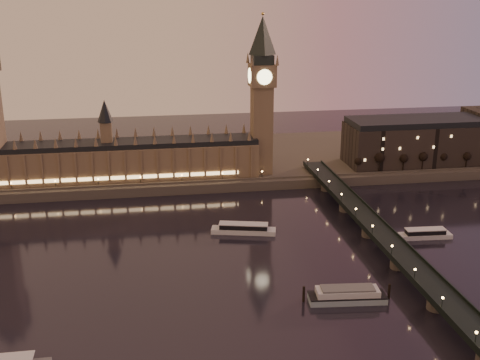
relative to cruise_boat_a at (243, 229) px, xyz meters
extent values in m
plane|color=black|center=(-27.67, -33.63, -2.40)|extent=(700.00, 700.00, 0.00)
cube|color=#423D35|center=(2.33, 131.37, 0.60)|extent=(560.00, 130.00, 6.00)
cube|color=brown|center=(-67.67, 87.37, 14.60)|extent=(180.00, 26.00, 22.00)
cube|color=black|center=(-67.67, 87.37, 27.20)|extent=(180.00, 22.00, 3.20)
cube|color=#FFCC7F|center=(-67.67, 73.87, 8.60)|extent=(153.00, 0.25, 2.20)
cube|color=brown|center=(26.33, 87.37, 32.60)|extent=(13.00, 13.00, 58.00)
cube|color=brown|center=(26.33, 87.37, 68.60)|extent=(16.00, 16.00, 14.00)
cylinder|color=#FFEAA5|center=(26.33, 79.19, 68.60)|extent=(9.60, 0.35, 9.60)
cylinder|color=#FFEAA5|center=(18.15, 87.37, 68.60)|extent=(0.35, 9.60, 9.60)
cube|color=black|center=(26.33, 87.37, 78.60)|extent=(13.00, 13.00, 6.00)
cone|color=black|center=(26.33, 87.37, 93.60)|extent=(17.68, 17.68, 24.00)
sphere|color=gold|center=(26.33, 87.37, 106.60)|extent=(2.00, 2.00, 2.00)
cube|color=black|center=(64.33, -33.63, 5.60)|extent=(13.00, 260.00, 2.00)
cube|color=black|center=(58.03, -33.63, 7.10)|extent=(0.60, 260.00, 1.00)
cube|color=black|center=(70.63, -33.63, 7.10)|extent=(0.60, 260.00, 1.00)
cube|color=black|center=(144.33, 93.37, 17.60)|extent=(110.00, 36.00, 28.00)
cube|color=black|center=(144.33, 93.37, 33.60)|extent=(108.00, 34.00, 4.00)
cylinder|color=black|center=(89.22, 75.37, 7.80)|extent=(0.70, 0.70, 8.41)
sphere|color=black|center=(89.22, 75.37, 12.20)|extent=(5.61, 5.61, 5.61)
cylinder|color=black|center=(104.77, 75.37, 7.80)|extent=(0.70, 0.70, 8.41)
sphere|color=black|center=(104.77, 75.37, 12.20)|extent=(5.61, 5.61, 5.61)
cylinder|color=black|center=(120.32, 75.37, 7.80)|extent=(0.70, 0.70, 8.41)
sphere|color=black|center=(120.32, 75.37, 12.20)|extent=(5.61, 5.61, 5.61)
cylinder|color=black|center=(135.87, 75.37, 7.80)|extent=(0.70, 0.70, 8.41)
sphere|color=black|center=(135.87, 75.37, 12.20)|extent=(5.61, 5.61, 5.61)
cylinder|color=black|center=(151.41, 75.37, 7.80)|extent=(0.70, 0.70, 8.41)
sphere|color=black|center=(151.41, 75.37, 12.20)|extent=(5.61, 5.61, 5.61)
cylinder|color=black|center=(166.96, 75.37, 7.80)|extent=(0.70, 0.70, 8.41)
sphere|color=black|center=(166.96, 75.37, 12.20)|extent=(5.61, 5.61, 5.61)
cube|color=silver|center=(0.00, 0.00, -1.15)|extent=(34.90, 15.35, 2.50)
cube|color=black|center=(0.00, 0.00, 1.35)|extent=(25.97, 11.94, 2.50)
cube|color=silver|center=(0.00, 0.00, 2.83)|extent=(26.70, 12.39, 0.45)
cube|color=silver|center=(92.49, -21.27, -1.24)|extent=(27.82, 8.49, 2.32)
cube|color=black|center=(92.49, -21.27, 1.08)|extent=(20.62, 6.83, 2.32)
cube|color=silver|center=(92.49, -21.27, 2.45)|extent=(21.18, 7.14, 0.42)
cube|color=#8EA7B4|center=(30.76, -78.89, -1.10)|extent=(32.75, 12.00, 2.60)
cube|color=black|center=(30.76, -78.89, 0.45)|extent=(32.75, 12.00, 0.50)
cube|color=silver|center=(30.76, -78.89, 2.00)|extent=(26.68, 10.44, 2.60)
cube|color=#595B5E|center=(30.76, -78.89, 3.65)|extent=(22.59, 9.06, 0.70)
cylinder|color=black|center=(12.82, -76.18, 1.00)|extent=(1.10, 1.10, 6.81)
cylinder|color=black|center=(48.71, -79.59, 1.00)|extent=(1.10, 1.10, 6.81)
camera|label=1|loc=(-48.19, -291.95, 122.25)|focal=45.00mm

